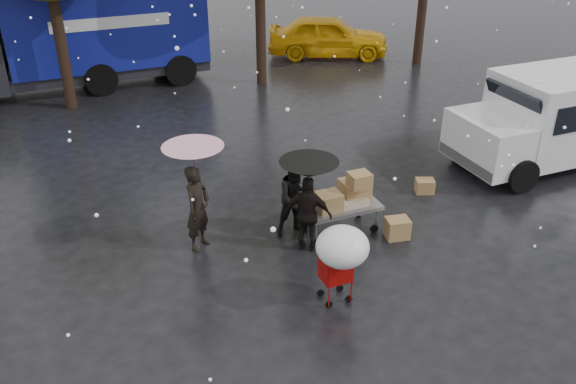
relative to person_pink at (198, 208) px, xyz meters
name	(u,v)px	position (x,y,z in m)	size (l,w,h in m)	color
ground	(324,259)	(1.97, -1.27, -0.83)	(90.00, 90.00, 0.00)	black
person_pink	(198,208)	(0.00, 0.00, 0.00)	(0.61, 0.40, 1.66)	black
person_middle	(296,197)	(1.84, -0.25, -0.04)	(0.77, 0.60, 1.59)	black
person_black	(308,214)	(1.83, -0.85, -0.08)	(0.87, 0.36, 1.49)	black
umbrella_pink	(193,154)	(0.00, 0.00, 1.08)	(1.09, 1.09, 2.06)	#4C4C4C
umbrella_black	(309,169)	(1.83, -0.85, 0.83)	(1.06, 1.06, 1.81)	#4C4C4C
vendor_cart	(345,198)	(2.75, -0.50, -0.11)	(1.52, 0.80, 1.27)	slate
shopping_cart	(341,250)	(1.62, -2.55, 0.23)	(0.84, 0.84, 1.46)	#9D0B08
white_van	(561,116)	(8.88, 0.41, 0.33)	(4.91, 2.18, 2.20)	white
blue_truck	(79,31)	(-0.85, 10.69, 0.93)	(8.30, 2.60, 3.50)	navy
box_ground_near	(397,228)	(3.58, -1.13, -0.63)	(0.44, 0.35, 0.40)	olive
box_ground_far	(425,186)	(5.11, 0.21, -0.68)	(0.39, 0.30, 0.30)	olive
yellow_taxi	(328,36)	(7.87, 10.76, -0.08)	(1.78, 4.42, 1.51)	#ECAC0C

